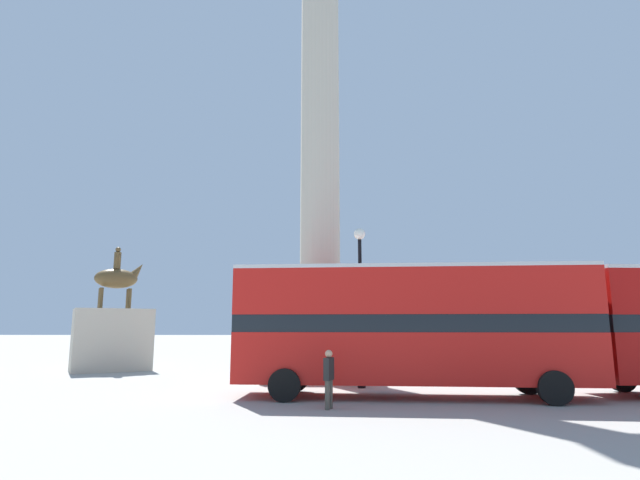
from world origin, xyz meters
TOP-DOWN VIEW (x-y plane):
  - ground_plane at (0.00, 0.00)m, footprint 200.00×200.00m
  - monument_column at (0.00, 0.00)m, footprint 4.62×4.62m
  - bus_b at (3.09, -5.60)m, footprint 11.54×3.33m
  - equestrian_statue at (-10.93, 4.06)m, footprint 4.63×4.22m
  - street_lamp at (1.60, -3.00)m, footprint 0.45×0.45m
  - pedestrian_near_lamp at (0.38, -7.81)m, footprint 0.31×0.46m

SIDE VIEW (x-z plane):
  - ground_plane at x=0.00m, z-range 0.00..0.00m
  - pedestrian_near_lamp at x=0.38m, z-range 0.08..1.69m
  - equestrian_statue at x=-10.93m, z-range -1.38..5.08m
  - bus_b at x=3.09m, z-range 0.23..4.46m
  - street_lamp at x=1.60m, z-range 0.52..6.58m
  - monument_column at x=0.00m, z-range -2.74..19.85m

